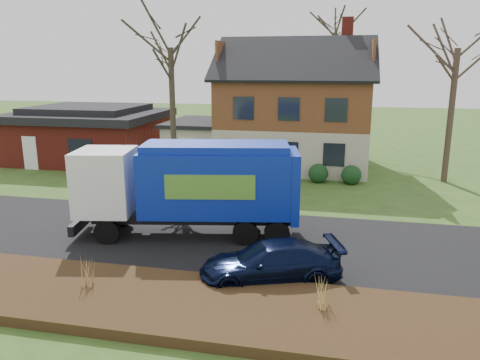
# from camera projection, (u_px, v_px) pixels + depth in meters

# --- Properties ---
(ground) EXTENTS (120.00, 120.00, 0.00)m
(ground) POSITION_uv_depth(u_px,v_px,m) (204.00, 238.00, 17.81)
(ground) COLOR #314F1A
(ground) RESTS_ON ground
(road) EXTENTS (80.00, 7.00, 0.02)m
(road) POSITION_uv_depth(u_px,v_px,m) (204.00, 238.00, 17.81)
(road) COLOR black
(road) RESTS_ON ground
(mulch_verge) EXTENTS (80.00, 3.50, 0.30)m
(mulch_verge) POSITION_uv_depth(u_px,v_px,m) (149.00, 301.00, 12.75)
(mulch_verge) COLOR #301E10
(mulch_verge) RESTS_ON ground
(main_house) EXTENTS (12.95, 8.95, 9.26)m
(main_house) POSITION_uv_depth(u_px,v_px,m) (287.00, 103.00, 29.74)
(main_house) COLOR beige
(main_house) RESTS_ON ground
(ranch_house) EXTENTS (9.80, 8.20, 3.70)m
(ranch_house) POSITION_uv_depth(u_px,v_px,m) (90.00, 133.00, 32.16)
(ranch_house) COLOR maroon
(ranch_house) RESTS_ON ground
(garbage_truck) EXTENTS (8.68, 3.75, 3.60)m
(garbage_truck) POSITION_uv_depth(u_px,v_px,m) (193.00, 183.00, 17.58)
(garbage_truck) COLOR black
(garbage_truck) RESTS_ON ground
(silver_sedan) EXTENTS (5.17, 2.91, 1.61)m
(silver_sedan) POSITION_uv_depth(u_px,v_px,m) (145.00, 186.00, 22.24)
(silver_sedan) COLOR #969A9D
(silver_sedan) RESTS_ON ground
(navy_wagon) EXTENTS (4.61, 3.09, 1.24)m
(navy_wagon) POSITION_uv_depth(u_px,v_px,m) (270.00, 262.00, 14.09)
(navy_wagon) COLOR black
(navy_wagon) RESTS_ON ground
(tree_front_west) EXTENTS (3.40, 3.40, 10.12)m
(tree_front_west) POSITION_uv_depth(u_px,v_px,m) (170.00, 26.00, 23.80)
(tree_front_west) COLOR #383022
(tree_front_west) RESTS_ON ground
(tree_front_east) EXTENTS (3.74, 3.74, 10.39)m
(tree_front_east) POSITION_uv_depth(u_px,v_px,m) (460.00, 25.00, 24.39)
(tree_front_east) COLOR #46342A
(tree_front_east) RESTS_ON ground
(tree_back) EXTENTS (3.78, 3.78, 11.97)m
(tree_back) POSITION_uv_depth(u_px,v_px,m) (336.00, 17.00, 35.78)
(tree_back) COLOR #3D3224
(tree_back) RESTS_ON ground
(grass_clump_mid) EXTENTS (0.33, 0.27, 0.92)m
(grass_clump_mid) POSITION_uv_depth(u_px,v_px,m) (88.00, 271.00, 13.20)
(grass_clump_mid) COLOR #AD804C
(grass_clump_mid) RESTS_ON mulch_verge
(grass_clump_east) EXTENTS (0.36, 0.29, 0.89)m
(grass_clump_east) POSITION_uv_depth(u_px,v_px,m) (322.00, 291.00, 12.04)
(grass_clump_east) COLOR tan
(grass_clump_east) RESTS_ON mulch_verge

